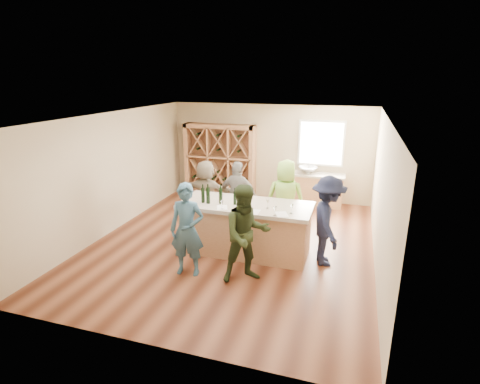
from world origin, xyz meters
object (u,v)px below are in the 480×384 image
(wine_bottle_a, at_px, (203,195))
(person_far_mid, at_px, (238,197))
(tasting_counter_base, at_px, (246,230))
(person_server, at_px, (327,221))
(wine_bottle_e, at_px, (235,198))
(person_far_right, at_px, (285,199))
(person_near_right, at_px, (247,234))
(person_near_left, at_px, (187,230))
(sink, at_px, (308,170))
(wine_rack, at_px, (220,160))
(wine_bottle_c, at_px, (221,196))
(person_far_left, at_px, (206,193))
(wine_bottle_b, at_px, (208,196))

(wine_bottle_a, distance_m, person_far_mid, 1.35)
(person_far_mid, bearing_deg, wine_bottle_a, 78.60)
(tasting_counter_base, bearing_deg, person_far_mid, 115.41)
(tasting_counter_base, height_order, person_server, person_server)
(tasting_counter_base, bearing_deg, wine_bottle_a, -168.30)
(wine_bottle_a, distance_m, wine_bottle_e, 0.67)
(wine_bottle_a, relative_size, person_server, 0.17)
(tasting_counter_base, bearing_deg, person_far_right, 60.20)
(person_near_right, distance_m, person_far_mid, 2.31)
(wine_bottle_a, relative_size, person_near_left, 0.17)
(sink, bearing_deg, person_far_mid, -118.40)
(wine_rack, relative_size, wine_bottle_a, 7.12)
(wine_bottle_c, xyz_separation_m, person_far_left, (-0.88, 1.33, -0.42))
(tasting_counter_base, distance_m, person_far_right, 1.32)
(sink, distance_m, person_near_right, 4.63)
(tasting_counter_base, distance_m, wine_bottle_c, 0.90)
(tasting_counter_base, xyz_separation_m, wine_bottle_c, (-0.50, -0.12, 0.74))
(person_near_right, bearing_deg, wine_bottle_a, 111.09)
(person_near_left, bearing_deg, person_far_mid, 76.25)
(person_far_right, distance_m, person_far_left, 2.00)
(wine_bottle_b, relative_size, person_far_right, 0.18)
(wine_bottle_c, height_order, wine_bottle_e, wine_bottle_c)
(wine_rack, xyz_separation_m, wine_bottle_b, (1.14, -3.79, 0.15))
(person_far_mid, bearing_deg, person_far_left, -4.26)
(person_far_left, bearing_deg, person_far_right, 179.68)
(wine_rack, relative_size, person_far_right, 1.22)
(wine_bottle_a, bearing_deg, wine_bottle_b, -10.46)
(tasting_counter_base, distance_m, person_far_left, 1.86)
(person_near_right, distance_m, person_far_right, 2.19)
(wine_rack, bearing_deg, wine_bottle_c, -69.54)
(tasting_counter_base, xyz_separation_m, person_far_mid, (-0.51, 1.07, 0.35))
(sink, xyz_separation_m, person_far_right, (-0.19, -2.43, -0.11))
(wine_bottle_b, relative_size, wine_bottle_c, 1.05)
(person_server, bearing_deg, wine_bottle_c, 77.10)
(sink, bearing_deg, tasting_counter_base, -103.07)
(person_far_right, bearing_deg, person_server, 127.39)
(wine_bottle_b, xyz_separation_m, person_far_mid, (0.24, 1.27, -0.40))
(wine_bottle_a, height_order, person_far_left, person_far_left)
(person_far_right, xyz_separation_m, person_far_left, (-2.00, 0.12, -0.08))
(wine_bottle_e, relative_size, person_server, 0.15)
(tasting_counter_base, xyz_separation_m, person_far_right, (0.62, 1.09, 0.40))
(person_far_right, height_order, person_far_left, person_far_right)
(person_near_right, bearing_deg, wine_bottle_e, 86.72)
(tasting_counter_base, distance_m, wine_bottle_e, 0.75)
(wine_bottle_a, xyz_separation_m, person_far_mid, (0.36, 1.25, -0.38))
(person_far_mid, bearing_deg, person_near_right, 116.14)
(wine_bottle_b, distance_m, person_near_left, 1.05)
(sink, xyz_separation_m, wine_bottle_c, (-1.32, -3.64, 0.22))
(sink, xyz_separation_m, wine_bottle_a, (-1.68, -3.70, 0.22))
(wine_bottle_a, bearing_deg, person_near_left, -84.65)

